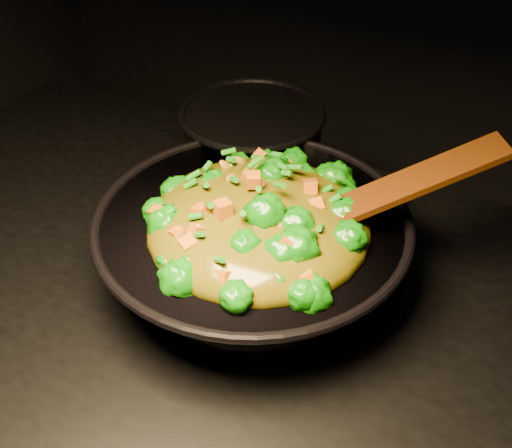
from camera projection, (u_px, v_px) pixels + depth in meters
The scene contains 4 objects.
wok at pixel (253, 252), 0.90m from camera, with size 0.42×0.42×0.12m, color black, non-canonical shape.
stir_fry at pixel (259, 197), 0.81m from camera, with size 0.30×0.30×0.10m, color #147508, non-canonical shape.
spatula at pixel (378, 196), 0.81m from camera, with size 0.33×0.05×0.01m, color #360F06.
back_pot at pixel (252, 144), 1.10m from camera, with size 0.23×0.23×0.13m, color black.
Camera 1 is at (0.44, -0.51, 1.55)m, focal length 45.00 mm.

